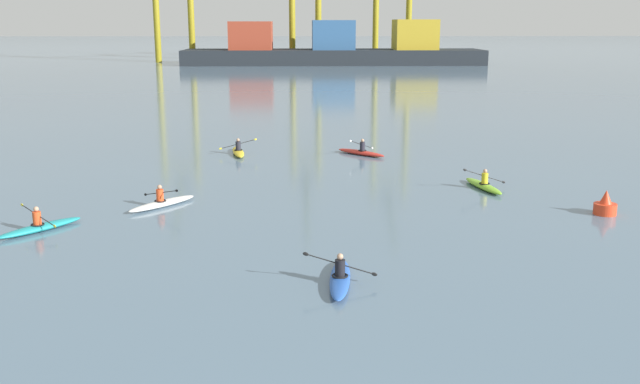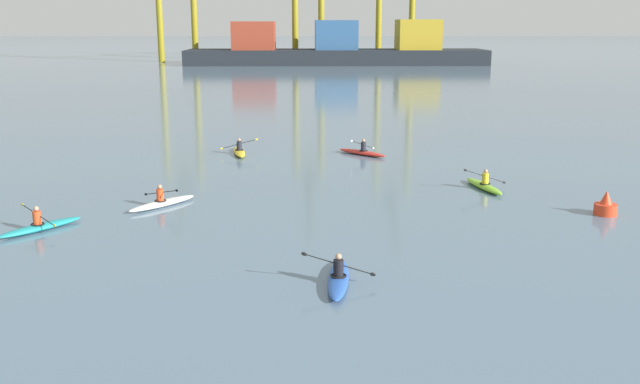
# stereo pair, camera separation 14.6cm
# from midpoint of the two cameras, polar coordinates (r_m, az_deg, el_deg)

# --- Properties ---
(container_barge) EXTENTS (54.62, 11.35, 8.05)m
(container_barge) POSITION_cam_midpoint_polar(r_m,az_deg,el_deg) (131.66, 1.10, 11.52)
(container_barge) COLOR #1E2328
(container_barge) RESTS_ON ground
(channel_buoy) EXTENTS (0.90, 0.90, 1.00)m
(channel_buoy) POSITION_cam_midpoint_polar(r_m,az_deg,el_deg) (30.36, 21.99, -1.04)
(channel_buoy) COLOR red
(channel_buoy) RESTS_ON ground
(kayak_yellow) EXTENTS (2.22, 3.45, 0.95)m
(kayak_yellow) POSITION_cam_midpoint_polar(r_m,az_deg,el_deg) (41.44, -6.75, 3.30)
(kayak_yellow) COLOR yellow
(kayak_yellow) RESTS_ON ground
(kayak_blue) EXTENTS (2.22, 3.44, 0.98)m
(kayak_blue) POSITION_cam_midpoint_polar(r_m,az_deg,el_deg) (20.89, 1.43, -6.96)
(kayak_blue) COLOR #2856B2
(kayak_blue) RESTS_ON ground
(kayak_teal) EXTENTS (2.59, 3.03, 0.95)m
(kayak_teal) POSITION_cam_midpoint_polar(r_m,az_deg,el_deg) (27.99, -21.89, -2.61)
(kayak_teal) COLOR teal
(kayak_teal) RESTS_ON ground
(kayak_red) EXTENTS (2.86, 2.79, 1.03)m
(kayak_red) POSITION_cam_midpoint_polar(r_m,az_deg,el_deg) (41.02, 3.25, 3.26)
(kayak_red) COLOR red
(kayak_red) RESTS_ON ground
(kayak_lime) EXTENTS (2.15, 3.45, 1.03)m
(kayak_lime) POSITION_cam_midpoint_polar(r_m,az_deg,el_deg) (33.40, 12.99, 0.55)
(kayak_lime) COLOR #7ABC2D
(kayak_lime) RESTS_ON ground
(kayak_white) EXTENTS (2.64, 2.99, 0.95)m
(kayak_white) POSITION_cam_midpoint_polar(r_m,az_deg,el_deg) (30.13, -12.82, -0.84)
(kayak_white) COLOR silver
(kayak_white) RESTS_ON ground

